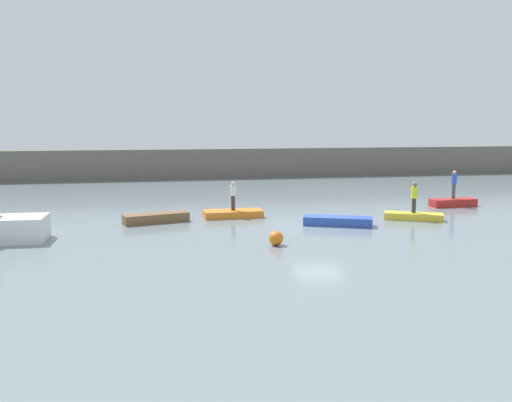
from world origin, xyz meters
TOP-DOWN VIEW (x-y plane):
  - ground_plane at (0.00, 0.00)m, footprint 120.00×120.00m
  - embankment_wall at (0.00, 23.61)m, footprint 80.00×1.20m
  - rowboat_brown at (-8.18, 2.48)m, footprint 3.55×1.84m
  - rowboat_orange at (-3.95, 3.34)m, footprint 3.29×1.40m
  - rowboat_blue at (1.02, -0.00)m, footprint 3.61×2.22m
  - rowboat_yellow at (5.57, 0.79)m, footprint 3.17×2.16m
  - rowboat_red at (10.12, 4.60)m, footprint 2.93×1.07m
  - person_hiviz_shirt at (5.57, 0.79)m, footprint 0.32×0.32m
  - person_white_shirt at (-3.95, 3.34)m, footprint 0.32×0.32m
  - person_blue_shirt at (10.12, 4.60)m, footprint 0.32×0.32m
  - mooring_buoy at (-3.05, -3.75)m, footprint 0.64×0.64m

SIDE VIEW (x-z plane):
  - ground_plane at x=0.00m, z-range 0.00..0.00m
  - rowboat_yellow at x=5.57m, z-range 0.00..0.38m
  - rowboat_orange at x=-3.95m, z-range 0.00..0.39m
  - rowboat_blue at x=1.02m, z-range 0.00..0.46m
  - rowboat_red at x=10.12m, z-range 0.00..0.48m
  - rowboat_brown at x=-8.18m, z-range 0.00..0.49m
  - mooring_buoy at x=-3.05m, z-range 0.00..0.64m
  - person_white_shirt at x=-3.95m, z-range 0.47..2.08m
  - person_hiviz_shirt at x=5.57m, z-range 0.48..2.17m
  - embankment_wall at x=0.00m, z-range 0.00..2.72m
  - person_blue_shirt at x=10.12m, z-range 0.58..2.36m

